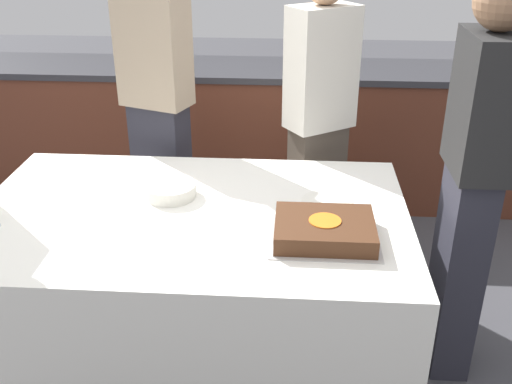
% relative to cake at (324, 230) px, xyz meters
% --- Properties ---
extents(ground_plane, '(14.00, 14.00, 0.00)m').
position_rel_cake_xyz_m(ground_plane, '(-0.55, 0.18, -0.76)').
color(ground_plane, '#424247').
extents(back_counter, '(4.40, 0.58, 0.92)m').
position_rel_cake_xyz_m(back_counter, '(-0.55, 1.84, -0.30)').
color(back_counter, '#5B2D1E').
rests_on(back_counter, ground_plane).
extents(dining_table, '(1.82, 1.16, 0.72)m').
position_rel_cake_xyz_m(dining_table, '(-0.55, 0.18, -0.40)').
color(dining_table, white).
rests_on(dining_table, ground_plane).
extents(cake, '(0.42, 0.35, 0.08)m').
position_rel_cake_xyz_m(cake, '(0.00, 0.00, 0.00)').
color(cake, '#B7B2AD').
rests_on(cake, dining_table).
extents(plate_stack, '(0.23, 0.23, 0.06)m').
position_rel_cake_xyz_m(plate_stack, '(-0.66, 0.32, -0.01)').
color(plate_stack, white).
rests_on(plate_stack, dining_table).
extents(side_plate_near_cake, '(0.22, 0.22, 0.00)m').
position_rel_cake_xyz_m(side_plate_near_cake, '(0.02, 0.31, -0.04)').
color(side_plate_near_cake, white).
rests_on(side_plate_near_cake, dining_table).
extents(person_cutting_cake, '(0.39, 0.35, 1.65)m').
position_rel_cake_xyz_m(person_cutting_cake, '(-0.00, 0.98, 0.10)').
color(person_cutting_cake, '#4C4238').
rests_on(person_cutting_cake, ground_plane).
extents(person_seated_right, '(0.21, 0.34, 1.69)m').
position_rel_cake_xyz_m(person_seated_right, '(0.58, 0.18, 0.13)').
color(person_seated_right, '#282833').
rests_on(person_seated_right, ground_plane).
extents(person_standing_back, '(0.40, 0.31, 1.70)m').
position_rel_cake_xyz_m(person_standing_back, '(-0.85, 0.98, 0.13)').
color(person_standing_back, '#282833').
rests_on(person_standing_back, ground_plane).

